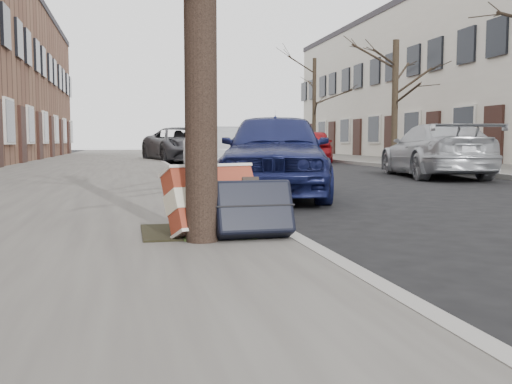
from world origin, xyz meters
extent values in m
plane|color=black|center=(0.00, 0.00, 0.00)|extent=(120.00, 120.00, 0.00)
cube|color=slate|center=(-3.70, 15.00, 0.06)|extent=(5.00, 70.00, 0.12)
cube|color=#66635D|center=(7.80, 15.00, 0.06)|extent=(4.00, 70.00, 0.12)
cube|color=black|center=(-2.00, 1.20, 0.13)|extent=(0.85, 0.85, 0.02)
cube|color=maroon|center=(-1.88, 1.00, 0.40)|extent=(0.82, 0.63, 0.56)
cube|color=black|center=(-1.60, 0.78, 0.35)|extent=(0.61, 0.37, 0.47)
imported|color=#151B4C|center=(-0.26, 5.28, 0.68)|extent=(2.58, 4.25, 1.35)
imported|color=#B2B5B9|center=(-0.22, 11.68, 0.63)|extent=(1.44, 3.88, 1.27)
imported|color=#3E3F44|center=(-0.33, 20.61, 0.74)|extent=(3.36, 5.65, 1.47)
imported|color=#A6A9AE|center=(4.74, 9.14, 0.64)|extent=(2.61, 4.66, 1.28)
imported|color=maroon|center=(4.94, 19.18, 0.68)|extent=(2.77, 4.31, 1.37)
cylinder|color=black|center=(7.20, 16.34, 2.36)|extent=(0.24, 0.24, 4.49)
cylinder|color=black|center=(7.20, 25.81, 2.70)|extent=(0.20, 0.20, 5.15)
camera|label=1|loc=(-2.52, -3.42, 0.86)|focal=40.00mm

